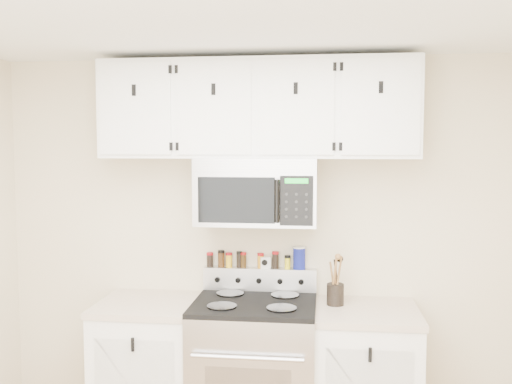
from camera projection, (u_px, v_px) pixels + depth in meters
back_wall at (260, 245)px, 3.85m from camera, size 3.50×0.01×2.50m
range at (255, 373)px, 3.60m from camera, size 0.76×0.65×1.10m
base_cabinet_left at (150, 371)px, 3.70m from camera, size 0.64×0.62×0.92m
base_cabinet_right at (365, 381)px, 3.54m from camera, size 0.64×0.62×0.92m
microwave at (257, 191)px, 3.63m from camera, size 0.76×0.44×0.42m
upper_cabinets at (258, 109)px, 3.61m from camera, size 2.00×0.35×0.62m
utensil_crock at (335, 293)px, 3.58m from camera, size 0.11×0.11×0.31m
kitchen_timer at (265, 262)px, 3.82m from camera, size 0.08×0.07×0.08m
salt_canister at (299, 258)px, 3.79m from camera, size 0.08×0.08×0.15m
spice_jar_0 at (210, 259)px, 3.86m from camera, size 0.04×0.04×0.10m
spice_jar_1 at (221, 259)px, 3.85m from camera, size 0.05×0.05×0.11m
spice_jar_2 at (229, 260)px, 3.85m from camera, size 0.04×0.04×0.10m
spice_jar_3 at (239, 259)px, 3.84m from camera, size 0.04×0.04×0.11m
spice_jar_4 at (243, 260)px, 3.83m from camera, size 0.04×0.04×0.10m
spice_jar_5 at (261, 260)px, 3.82m from camera, size 0.04×0.04×0.10m
spice_jar_6 at (275, 260)px, 3.81m from camera, size 0.05×0.05×0.11m
spice_jar_7 at (287, 262)px, 3.80m from camera, size 0.04×0.04×0.09m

